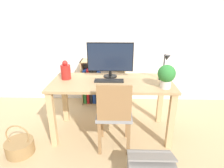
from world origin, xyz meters
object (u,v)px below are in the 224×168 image
(potted_plant, at_px, (166,75))
(basket, at_px, (20,146))
(vase, at_px, (66,71))
(bookshelf, at_px, (96,84))
(chair, at_px, (114,113))
(keyboard, at_px, (109,81))
(desk_lamp, at_px, (165,65))
(monitor, at_px, (110,58))

(potted_plant, relative_size, basket, 0.72)
(vase, height_order, bookshelf, vase)
(vase, bearing_deg, chair, -33.42)
(keyboard, bearing_deg, desk_lamp, 2.02)
(desk_lamp, relative_size, bookshelf, 0.43)
(keyboard, distance_m, basket, 1.29)
(monitor, relative_size, potted_plant, 2.21)
(keyboard, relative_size, basket, 0.96)
(chair, bearing_deg, potted_plant, 6.21)
(bookshelf, distance_m, basket, 1.57)
(chair, bearing_deg, vase, 139.52)
(vase, relative_size, potted_plant, 0.90)
(vase, xyz_separation_m, basket, (-0.47, -0.52, -0.75))
(monitor, distance_m, chair, 0.72)
(keyboard, bearing_deg, monitor, 87.15)
(vase, bearing_deg, bookshelf, 70.72)
(bookshelf, bearing_deg, chair, -75.00)
(desk_lamp, bearing_deg, bookshelf, 136.60)
(desk_lamp, bearing_deg, vase, 177.37)
(vase, height_order, potted_plant, potted_plant)
(keyboard, distance_m, bookshelf, 1.03)
(monitor, distance_m, vase, 0.59)
(keyboard, relative_size, potted_plant, 1.34)
(keyboard, distance_m, desk_lamp, 0.70)
(potted_plant, bearing_deg, keyboard, 163.04)
(vase, distance_m, chair, 0.83)
(vase, relative_size, chair, 0.28)
(bookshelf, relative_size, basket, 2.09)
(potted_plant, distance_m, bookshelf, 1.53)
(monitor, distance_m, desk_lamp, 0.68)
(monitor, xyz_separation_m, bookshelf, (-0.27, 0.73, -0.63))
(bookshelf, xyz_separation_m, basket, (-0.76, -1.35, -0.27))
(monitor, relative_size, keyboard, 1.65)
(potted_plant, height_order, chair, potted_plant)
(chair, bearing_deg, keyboard, 94.85)
(bookshelf, bearing_deg, monitor, -69.68)
(potted_plant, bearing_deg, vase, 167.00)
(potted_plant, relative_size, bookshelf, 0.34)
(desk_lamp, height_order, chair, desk_lamp)
(potted_plant, distance_m, chair, 0.72)
(vase, bearing_deg, potted_plant, -13.00)
(monitor, height_order, basket, monitor)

